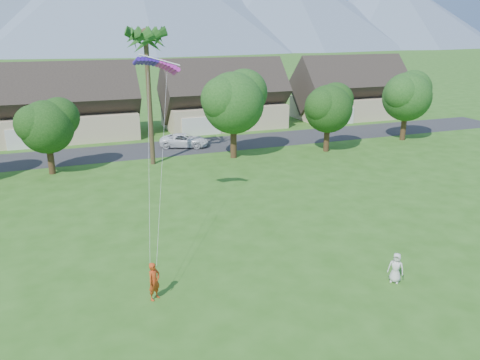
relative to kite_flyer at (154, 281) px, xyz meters
name	(u,v)px	position (x,y,z in m)	size (l,w,h in m)	color
ground	(321,332)	(6.18, -5.07, -0.95)	(500.00, 500.00, 0.00)	#2D6019
street	(162,149)	(6.18, 28.93, -0.95)	(90.00, 7.00, 0.01)	#2D2D30
kite_flyer	(154,281)	(0.00, 0.00, 0.00)	(0.70, 0.46, 1.91)	#BE3E15
watcher	(396,268)	(11.80, -2.68, -0.15)	(0.78, 0.51, 1.60)	silver
parked_car	(184,140)	(8.62, 28.93, -0.23)	(2.40, 5.20, 1.44)	white
houses_row	(150,104)	(6.67, 37.93, 2.49)	(72.75, 8.19, 8.86)	beige
tree_row	(161,114)	(5.04, 22.85, 3.94)	(62.27, 6.67, 8.45)	#47301C
fan_palm	(145,35)	(4.18, 23.43, 10.85)	(3.00, 3.00, 13.80)	#4C3D26
parafoil_kite	(157,63)	(2.51, 9.69, 9.40)	(2.73, 1.04, 0.50)	#3717AC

